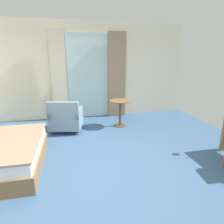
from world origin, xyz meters
The scene contains 7 objects.
ground centered at (0.00, 0.00, -0.05)m, with size 6.89×6.70×0.10m, color #38567A.
wall_back centered at (0.00, 3.09, 1.42)m, with size 6.49×0.12×2.84m, color beige.
balcony_glass_door centered at (0.22, 3.01, 1.25)m, with size 1.29×0.02×2.50m, color silver.
curtain_panel_left centered at (-0.65, 2.91, 1.28)m, with size 0.44×0.10×2.55m, color beige.
curtain_panel_right centered at (1.08, 2.91, 1.28)m, with size 0.53×0.10×2.55m, color #897056.
armchair_by_window centered at (-0.51, 1.86, 0.33)m, with size 0.89×0.87×0.82m.
round_cafe_table centered at (0.92, 1.94, 0.52)m, with size 0.58×0.58×0.71m.
Camera 1 is at (-0.44, -2.90, 1.81)m, focal length 30.88 mm.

